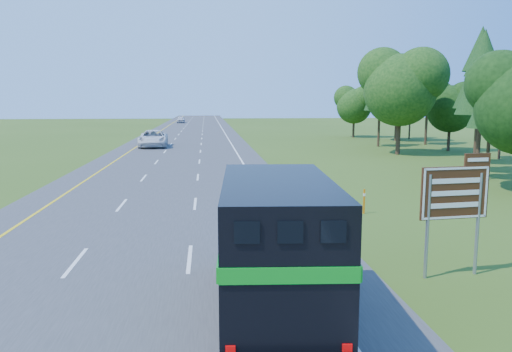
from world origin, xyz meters
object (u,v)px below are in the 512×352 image
object	(u,v)px
exit_sign	(456,198)
white_suv	(153,139)
horse_truck	(275,242)
far_car	(181,119)

from	to	relation	value
exit_sign	white_suv	bearing A→B (deg)	100.51
horse_truck	far_car	world-z (taller)	horse_truck
white_suv	far_car	size ratio (longest dim) A/B	1.44
horse_truck	far_car	xyz separation A→B (m)	(-7.65, 111.07, -1.02)
horse_truck	exit_sign	bearing A→B (deg)	26.04
white_suv	far_car	xyz separation A→B (m)	(-0.03, 64.74, -0.14)
horse_truck	far_car	size ratio (longest dim) A/B	1.66
white_suv	horse_truck	bearing A→B (deg)	-83.51
horse_truck	white_suv	bearing A→B (deg)	103.22
horse_truck	exit_sign	xyz separation A→B (m)	(5.66, 2.30, 0.52)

